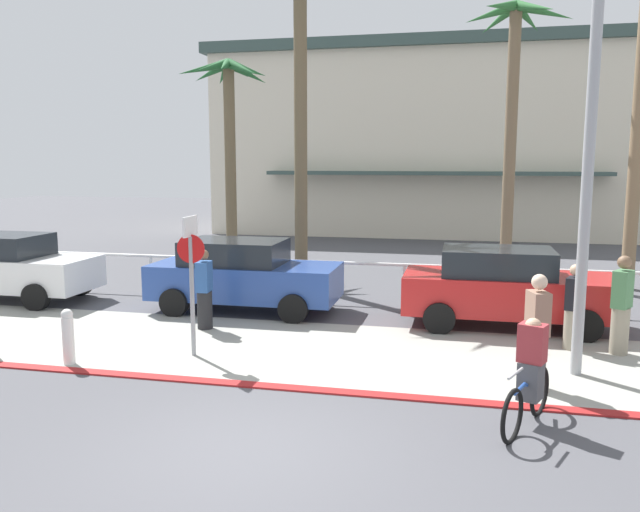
{
  "coord_description": "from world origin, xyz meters",
  "views": [
    {
      "loc": [
        2.48,
        -6.99,
        3.53
      ],
      "look_at": [
        -0.43,
        6.0,
        1.54
      ],
      "focal_mm": 35.72,
      "sensor_mm": 36.0,
      "label": 1
    }
  ],
  "objects_px": {
    "palm_tree_2": "(513,79)",
    "pedestrian_3": "(621,309)",
    "bollard_3": "(68,336)",
    "car_red_2": "(506,287)",
    "palm_tree_1": "(300,56)",
    "pedestrian_0": "(573,311)",
    "palm_tree_0": "(229,108)",
    "cyclist_blue_0": "(530,375)",
    "stop_sign_bike_lane": "(191,266)",
    "pedestrian_1": "(537,336)",
    "car_blue_1": "(243,275)",
    "pedestrian_2": "(204,293)",
    "streetlight_curb": "(594,112)",
    "car_white_0": "(7,266)"
  },
  "relations": [
    {
      "from": "pedestrian_1",
      "to": "palm_tree_2",
      "type": "bearing_deg",
      "value": 89.06
    },
    {
      "from": "stop_sign_bike_lane",
      "to": "streetlight_curb",
      "type": "relative_size",
      "value": 0.34
    },
    {
      "from": "bollard_3",
      "to": "pedestrian_0",
      "type": "bearing_deg",
      "value": 18.2
    },
    {
      "from": "stop_sign_bike_lane",
      "to": "palm_tree_2",
      "type": "xyz_separation_m",
      "value": [
        6.05,
        9.9,
        4.27
      ]
    },
    {
      "from": "pedestrian_0",
      "to": "pedestrian_2",
      "type": "bearing_deg",
      "value": -179.09
    },
    {
      "from": "car_white_0",
      "to": "bollard_3",
      "type": "bearing_deg",
      "value": -42.93
    },
    {
      "from": "pedestrian_0",
      "to": "palm_tree_0",
      "type": "bearing_deg",
      "value": 142.54
    },
    {
      "from": "stop_sign_bike_lane",
      "to": "pedestrian_1",
      "type": "distance_m",
      "value": 5.96
    },
    {
      "from": "palm_tree_0",
      "to": "palm_tree_2",
      "type": "bearing_deg",
      "value": 4.68
    },
    {
      "from": "stop_sign_bike_lane",
      "to": "palm_tree_0",
      "type": "xyz_separation_m",
      "value": [
        -2.69,
        9.18,
        3.51
      ]
    },
    {
      "from": "bollard_3",
      "to": "streetlight_curb",
      "type": "bearing_deg",
      "value": 7.62
    },
    {
      "from": "pedestrian_2",
      "to": "car_red_2",
      "type": "bearing_deg",
      "value": 14.63
    },
    {
      "from": "cyclist_blue_0",
      "to": "car_red_2",
      "type": "bearing_deg",
      "value": 89.89
    },
    {
      "from": "palm_tree_0",
      "to": "pedestrian_3",
      "type": "xyz_separation_m",
      "value": [
        10.27,
        -7.4,
        -4.33
      ]
    },
    {
      "from": "streetlight_curb",
      "to": "cyclist_blue_0",
      "type": "relative_size",
      "value": 4.43
    },
    {
      "from": "car_blue_1",
      "to": "pedestrian_2",
      "type": "xyz_separation_m",
      "value": [
        -0.23,
        -1.78,
        -0.08
      ]
    },
    {
      "from": "bollard_3",
      "to": "car_red_2",
      "type": "height_order",
      "value": "car_red_2"
    },
    {
      "from": "palm_tree_1",
      "to": "cyclist_blue_0",
      "type": "distance_m",
      "value": 11.58
    },
    {
      "from": "palm_tree_1",
      "to": "palm_tree_2",
      "type": "height_order",
      "value": "palm_tree_1"
    },
    {
      "from": "pedestrian_2",
      "to": "cyclist_blue_0",
      "type": "bearing_deg",
      "value": -30.68
    },
    {
      "from": "palm_tree_1",
      "to": "pedestrian_0",
      "type": "xyz_separation_m",
      "value": [
        6.49,
        -4.8,
        -5.58
      ]
    },
    {
      "from": "stop_sign_bike_lane",
      "to": "car_white_0",
      "type": "distance_m",
      "value": 7.45
    },
    {
      "from": "stop_sign_bike_lane",
      "to": "palm_tree_2",
      "type": "relative_size",
      "value": 0.31
    },
    {
      "from": "stop_sign_bike_lane",
      "to": "cyclist_blue_0",
      "type": "xyz_separation_m",
      "value": [
        5.65,
        -1.87,
        -0.98
      ]
    },
    {
      "from": "pedestrian_0",
      "to": "car_red_2",
      "type": "bearing_deg",
      "value": 127.0
    },
    {
      "from": "palm_tree_0",
      "to": "pedestrian_3",
      "type": "bearing_deg",
      "value": -35.77
    },
    {
      "from": "bollard_3",
      "to": "pedestrian_0",
      "type": "height_order",
      "value": "pedestrian_0"
    },
    {
      "from": "palm_tree_2",
      "to": "pedestrian_3",
      "type": "height_order",
      "value": "palm_tree_2"
    },
    {
      "from": "palm_tree_1",
      "to": "palm_tree_0",
      "type": "bearing_deg",
      "value": 140.46
    },
    {
      "from": "pedestrian_0",
      "to": "palm_tree_1",
      "type": "bearing_deg",
      "value": 143.54
    },
    {
      "from": "pedestrian_2",
      "to": "pedestrian_3",
      "type": "distance_m",
      "value": 8.11
    },
    {
      "from": "streetlight_curb",
      "to": "palm_tree_0",
      "type": "distance_m",
      "value": 12.97
    },
    {
      "from": "pedestrian_2",
      "to": "pedestrian_3",
      "type": "height_order",
      "value": "pedestrian_3"
    },
    {
      "from": "pedestrian_3",
      "to": "bollard_3",
      "type": "bearing_deg",
      "value": -163.97
    },
    {
      "from": "car_white_0",
      "to": "cyclist_blue_0",
      "type": "relative_size",
      "value": 2.6
    },
    {
      "from": "car_blue_1",
      "to": "pedestrian_3",
      "type": "height_order",
      "value": "pedestrian_3"
    },
    {
      "from": "stop_sign_bike_lane",
      "to": "palm_tree_1",
      "type": "bearing_deg",
      "value": 87.48
    },
    {
      "from": "stop_sign_bike_lane",
      "to": "car_white_0",
      "type": "bearing_deg",
      "value": 152.7
    },
    {
      "from": "car_blue_1",
      "to": "pedestrian_3",
      "type": "bearing_deg",
      "value": -12.85
    },
    {
      "from": "palm_tree_1",
      "to": "palm_tree_2",
      "type": "xyz_separation_m",
      "value": [
        5.76,
        3.18,
        -0.39
      ]
    },
    {
      "from": "palm_tree_0",
      "to": "car_white_0",
      "type": "bearing_deg",
      "value": -123.93
    },
    {
      "from": "pedestrian_0",
      "to": "cyclist_blue_0",
      "type": "bearing_deg",
      "value": -106.76
    },
    {
      "from": "cyclist_blue_0",
      "to": "pedestrian_0",
      "type": "distance_m",
      "value": 3.95
    },
    {
      "from": "palm_tree_2",
      "to": "pedestrian_1",
      "type": "distance_m",
      "value": 11.5
    },
    {
      "from": "car_white_0",
      "to": "pedestrian_3",
      "type": "relative_size",
      "value": 2.38
    },
    {
      "from": "pedestrian_1",
      "to": "car_blue_1",
      "type": "bearing_deg",
      "value": 147.14
    },
    {
      "from": "pedestrian_0",
      "to": "pedestrian_1",
      "type": "distance_m",
      "value": 2.51
    },
    {
      "from": "pedestrian_3",
      "to": "pedestrian_1",
      "type": "bearing_deg",
      "value": -127.65
    },
    {
      "from": "palm_tree_2",
      "to": "pedestrian_2",
      "type": "height_order",
      "value": "palm_tree_2"
    },
    {
      "from": "palm_tree_2",
      "to": "pedestrian_2",
      "type": "distance_m",
      "value": 11.64
    }
  ]
}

